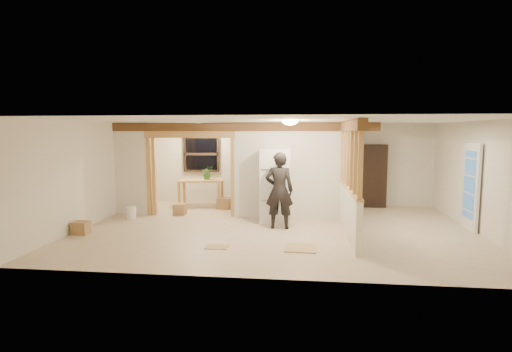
# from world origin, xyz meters

# --- Properties ---
(floor) EXTENTS (9.00, 6.50, 0.01)m
(floor) POSITION_xyz_m (0.00, 0.00, -0.01)
(floor) COLOR beige
(floor) RESTS_ON ground
(ceiling) EXTENTS (9.00, 6.50, 0.01)m
(ceiling) POSITION_xyz_m (0.00, 0.00, 2.50)
(ceiling) COLOR white
(wall_back) EXTENTS (9.00, 0.01, 2.50)m
(wall_back) POSITION_xyz_m (0.00, 3.25, 1.25)
(wall_back) COLOR silver
(wall_back) RESTS_ON floor
(wall_front) EXTENTS (9.00, 0.01, 2.50)m
(wall_front) POSITION_xyz_m (0.00, -3.25, 1.25)
(wall_front) COLOR silver
(wall_front) RESTS_ON floor
(wall_left) EXTENTS (0.01, 6.50, 2.50)m
(wall_left) POSITION_xyz_m (-4.50, 0.00, 1.25)
(wall_left) COLOR silver
(wall_left) RESTS_ON floor
(wall_right) EXTENTS (0.01, 6.50, 2.50)m
(wall_right) POSITION_xyz_m (4.50, 0.00, 1.25)
(wall_right) COLOR silver
(wall_right) RESTS_ON floor
(partition_left_stub) EXTENTS (0.90, 0.12, 2.50)m
(partition_left_stub) POSITION_xyz_m (-4.05, 1.20, 1.25)
(partition_left_stub) COLOR silver
(partition_left_stub) RESTS_ON floor
(partition_center) EXTENTS (2.80, 0.12, 2.50)m
(partition_center) POSITION_xyz_m (0.20, 1.20, 1.25)
(partition_center) COLOR silver
(partition_center) RESTS_ON floor
(doorway_frame) EXTENTS (2.46, 0.14, 2.20)m
(doorway_frame) POSITION_xyz_m (-2.40, 1.20, 1.10)
(doorway_frame) COLOR tan
(doorway_frame) RESTS_ON floor
(header_beam_back) EXTENTS (7.00, 0.18, 0.22)m
(header_beam_back) POSITION_xyz_m (-1.00, 1.20, 2.38)
(header_beam_back) COLOR brown
(header_beam_back) RESTS_ON ceiling
(header_beam_right) EXTENTS (0.18, 3.30, 0.22)m
(header_beam_right) POSITION_xyz_m (1.60, -0.40, 2.38)
(header_beam_right) COLOR brown
(header_beam_right) RESTS_ON ceiling
(pony_wall) EXTENTS (0.12, 3.20, 1.00)m
(pony_wall) POSITION_xyz_m (1.60, -0.40, 0.50)
(pony_wall) COLOR silver
(pony_wall) RESTS_ON floor
(stud_partition) EXTENTS (0.14, 3.20, 1.32)m
(stud_partition) POSITION_xyz_m (1.60, -0.40, 1.66)
(stud_partition) COLOR tan
(stud_partition) RESTS_ON pony_wall
(window_back) EXTENTS (1.12, 0.10, 1.10)m
(window_back) POSITION_xyz_m (-2.60, 3.17, 1.55)
(window_back) COLOR black
(window_back) RESTS_ON wall_back
(french_door) EXTENTS (0.12, 0.86, 2.00)m
(french_door) POSITION_xyz_m (4.42, 0.40, 1.00)
(french_door) COLOR white
(french_door) RESTS_ON floor
(ceiling_dome_main) EXTENTS (0.36, 0.36, 0.16)m
(ceiling_dome_main) POSITION_xyz_m (0.30, -0.50, 2.48)
(ceiling_dome_main) COLOR #FFEABF
(ceiling_dome_main) RESTS_ON ceiling
(ceiling_dome_util) EXTENTS (0.32, 0.32, 0.14)m
(ceiling_dome_util) POSITION_xyz_m (-2.50, 2.30, 2.48)
(ceiling_dome_util) COLOR #FFEABF
(ceiling_dome_util) RESTS_ON ceiling
(hanging_bulb) EXTENTS (0.07, 0.07, 0.07)m
(hanging_bulb) POSITION_xyz_m (-2.00, 1.60, 2.18)
(hanging_bulb) COLOR #FFD88C
(hanging_bulb) RESTS_ON ceiling
(refrigerator) EXTENTS (0.76, 0.73, 1.84)m
(refrigerator) POSITION_xyz_m (-0.08, 0.77, 0.92)
(refrigerator) COLOR silver
(refrigerator) RESTS_ON floor
(woman) EXTENTS (0.66, 0.43, 1.79)m
(woman) POSITION_xyz_m (0.05, 0.02, 0.90)
(woman) COLOR #262424
(woman) RESTS_ON floor
(work_table) EXTENTS (1.41, 0.91, 0.82)m
(work_table) POSITION_xyz_m (-2.45, 2.48, 0.41)
(work_table) COLOR tan
(work_table) RESTS_ON floor
(potted_plant) EXTENTS (0.46, 0.43, 0.41)m
(potted_plant) POSITION_xyz_m (-2.26, 2.56, 1.03)
(potted_plant) COLOR #356225
(potted_plant) RESTS_ON work_table
(shop_vac) EXTENTS (0.49, 0.49, 0.56)m
(shop_vac) POSITION_xyz_m (-4.03, 2.00, 0.28)
(shop_vac) COLOR #9F1D0E
(shop_vac) RESTS_ON floor
(bookshelf) EXTENTS (0.94, 0.31, 1.88)m
(bookshelf) POSITION_xyz_m (2.60, 3.02, 0.94)
(bookshelf) COLOR black
(bookshelf) RESTS_ON floor
(bucket) EXTENTS (0.33, 0.33, 0.33)m
(bucket) POSITION_xyz_m (-3.82, 0.58, 0.17)
(bucket) COLOR white
(bucket) RESTS_ON floor
(box_util_a) EXTENTS (0.43, 0.38, 0.32)m
(box_util_a) POSITION_xyz_m (-1.68, 2.23, 0.16)
(box_util_a) COLOR #A67E50
(box_util_a) RESTS_ON floor
(box_util_b) EXTENTS (0.32, 0.32, 0.30)m
(box_util_b) POSITION_xyz_m (-2.73, 1.28, 0.15)
(box_util_b) COLOR #A67E50
(box_util_b) RESTS_ON floor
(box_front) EXTENTS (0.35, 0.29, 0.28)m
(box_front) POSITION_xyz_m (-4.28, -1.01, 0.14)
(box_front) COLOR #A67E50
(box_front) RESTS_ON floor
(floor_panel_near) EXTENTS (0.62, 0.62, 0.02)m
(floor_panel_near) POSITION_xyz_m (0.56, -1.58, 0.01)
(floor_panel_near) COLOR tan
(floor_panel_near) RESTS_ON floor
(floor_panel_far) EXTENTS (0.44, 0.36, 0.01)m
(floor_panel_far) POSITION_xyz_m (-1.08, -1.66, 0.01)
(floor_panel_far) COLOR tan
(floor_panel_far) RESTS_ON floor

